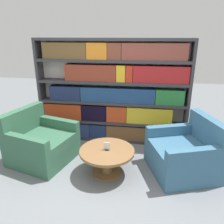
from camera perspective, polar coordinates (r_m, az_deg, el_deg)
name	(u,v)px	position (r m, az deg, el deg)	size (l,w,h in m)	color
ground_plane	(99,178)	(3.37, -3.52, -16.88)	(14.00, 14.00, 0.00)	slate
bookshelf	(113,93)	(4.12, 0.22, 4.96)	(2.82, 0.30, 1.95)	silver
armchair_left	(41,143)	(3.84, -18.07, -7.82)	(1.10, 1.10, 0.85)	#336047
armchair_right	(185,154)	(3.53, 18.47, -10.43)	(1.14, 1.14, 0.85)	#386684
coffee_table	(107,157)	(3.31, -1.32, -11.57)	(0.81, 0.81, 0.40)	brown
table_sign	(107,147)	(3.23, -1.34, -9.08)	(0.10, 0.06, 0.12)	black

